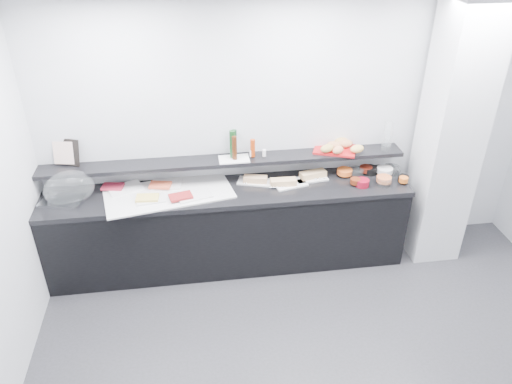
{
  "coord_description": "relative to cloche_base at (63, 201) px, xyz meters",
  "views": [
    {
      "loc": [
        -1.01,
        -2.51,
        3.39
      ],
      "look_at": [
        -0.45,
        1.45,
        1.0
      ],
      "focal_mm": 35.0,
      "sensor_mm": 36.0,
      "label": 1
    }
  ],
  "objects": [
    {
      "name": "bowl_red_jam",
      "position": [
        2.89,
        -0.08,
        0.02
      ],
      "size": [
        0.16,
        0.16,
        0.07
      ],
      "primitive_type": "cylinder",
      "rotation": [
        0.0,
        0.0,
        0.25
      ],
      "color": "maroon",
      "rests_on": "counter_top"
    },
    {
      "name": "tongs_right",
      "position": [
        2.48,
        0.09,
        -0.0
      ],
      "size": [
        0.16,
        0.02,
        0.01
      ],
      "primitive_type": "cylinder",
      "rotation": [
        0.0,
        1.57,
        -0.09
      ],
      "color": "#ACAFB3",
      "rests_on": "sandwich_plate_right"
    },
    {
      "name": "buffet_cabinet",
      "position": [
        1.55,
        0.03,
        -0.5
      ],
      "size": [
        3.6,
        0.6,
        0.85
      ],
      "primitive_type": "cube",
      "color": "black",
      "rests_on": "ground"
    },
    {
      "name": "bowl_black_fruit",
      "position": [
        3.32,
        -0.06,
        0.02
      ],
      "size": [
        0.12,
        0.12,
        0.07
      ],
      "primitive_type": "cylinder",
      "rotation": [
        0.0,
        0.0,
        0.21
      ],
      "color": "black",
      "rests_on": "counter_top"
    },
    {
      "name": "bowl_black_jam",
      "position": [
        3.05,
        0.16,
        0.02
      ],
      "size": [
        0.18,
        0.18,
        0.07
      ],
      "primitive_type": "cylinder",
      "rotation": [
        0.0,
        0.0,
        0.3
      ],
      "color": "black",
      "rests_on": "counter_top"
    },
    {
      "name": "food_meat_b",
      "position": [
        1.1,
        -0.1,
        0.02
      ],
      "size": [
        0.24,
        0.18,
        0.02
      ],
      "primitive_type": "cube",
      "rotation": [
        0.0,
        0.0,
        0.23
      ],
      "color": "maroon",
      "rests_on": "platter_meat_b"
    },
    {
      "name": "sandwich_plate_left",
      "position": [
        1.86,
        0.13,
        -0.01
      ],
      "size": [
        0.42,
        0.28,
        0.01
      ],
      "primitive_type": "cube",
      "rotation": [
        0.0,
        0.0,
        -0.31
      ],
      "color": "silver",
      "rests_on": "counter_top"
    },
    {
      "name": "fill_glass_fruit",
      "position": [
        2.77,
        0.15,
        0.03
      ],
      "size": [
        0.18,
        0.18,
        0.05
      ],
      "primitive_type": "cylinder",
      "rotation": [
        0.0,
        0.0,
        -0.14
      ],
      "color": "orange",
      "rests_on": "bowl_glass_fruit"
    },
    {
      "name": "platter_salmon",
      "position": [
        0.96,
        0.18,
        0.0
      ],
      "size": [
        0.32,
        0.23,
        0.01
      ],
      "primitive_type": "cube",
      "rotation": [
        0.0,
        0.0,
        -0.11
      ],
      "color": "silver",
      "rests_on": "linen_runner"
    },
    {
      "name": "sandwich_plate_mid",
      "position": [
        2.19,
        0.02,
        -0.01
      ],
      "size": [
        0.34,
        0.21,
        0.01
      ],
      "primitive_type": "cube",
      "rotation": [
        0.0,
        0.0,
        0.24
      ],
      "color": "white",
      "rests_on": "counter_top"
    },
    {
      "name": "fill_black_fruit",
      "position": [
        3.31,
        -0.1,
        0.03
      ],
      "size": [
        0.1,
        0.1,
        0.05
      ],
      "primitive_type": "cylinder",
      "rotation": [
        0.0,
        0.0,
        0.16
      ],
      "color": "#C65B1B",
      "rests_on": "bowl_black_fruit"
    },
    {
      "name": "bowl_glass_cream",
      "position": [
        3.27,
        0.13,
        0.02
      ],
      "size": [
        0.22,
        0.22,
        0.07
      ],
      "primitive_type": "cylinder",
      "rotation": [
        0.0,
        0.0,
        -0.23
      ],
      "color": "silver",
      "rests_on": "counter_top"
    },
    {
      "name": "ceiling",
      "position": [
        2.25,
        -1.67,
        1.78
      ],
      "size": [
        5.0,
        5.0,
        0.0
      ],
      "primitive_type": "plane",
      "color": "white",
      "rests_on": "back_wall"
    },
    {
      "name": "shaker_pepper",
      "position": [
        1.94,
        0.19,
        0.28
      ],
      "size": [
        0.05,
        0.05,
        0.07
      ],
      "primitive_type": "cylinder",
      "rotation": [
        0.0,
        0.0,
        -0.4
      ],
      "color": "white",
      "rests_on": "condiment_tray"
    },
    {
      "name": "platter_meat_b",
      "position": [
        1.22,
        -0.06,
        0.0
      ],
      "size": [
        0.37,
        0.3,
        0.01
      ],
      "primitive_type": "cube",
      "rotation": [
        0.0,
        0.0,
        0.27
      ],
      "color": "silver",
      "rests_on": "linen_runner"
    },
    {
      "name": "back_wall",
      "position": [
        2.25,
        0.33,
        0.43
      ],
      "size": [
        5.0,
        0.02,
        2.7
      ],
      "primitive_type": "cube",
      "color": "silver",
      "rests_on": "ground"
    },
    {
      "name": "bread_roll_midw",
      "position": [
        2.67,
        0.23,
        0.29
      ],
      "size": [
        0.18,
        0.15,
        0.08
      ],
      "primitive_type": "ellipsoid",
      "rotation": [
        0.0,
        0.0,
        -0.42
      ],
      "color": "#B06F43",
      "rests_on": "bread_tray"
    },
    {
      "name": "framed_print",
      "position": [
        0.07,
        0.3,
        0.36
      ],
      "size": [
        0.22,
        0.15,
        0.26
      ],
      "primitive_type": "cube",
      "rotation": [
        -0.21,
        0.0,
        -0.42
      ],
      "color": "black",
      "rests_on": "wall_shelf"
    },
    {
      "name": "bottle_brown",
      "position": [
        1.65,
        0.17,
        0.36
      ],
      "size": [
        0.06,
        0.06,
        0.24
      ],
      "primitive_type": "cylinder",
      "rotation": [
        0.0,
        0.0,
        0.24
      ],
      "color": "#3C1B0A",
      "rests_on": "condiment_tray"
    },
    {
      "name": "fill_glass_cream",
      "position": [
        3.19,
        0.12,
        0.03
      ],
      "size": [
        0.2,
        0.2,
        0.05
      ],
      "primitive_type": "cylinder",
      "rotation": [
        0.0,
        0.0,
        -0.26
      ],
      "color": "white",
      "rests_on": "bowl_glass_cream"
    },
    {
      "name": "linen_runner",
      "position": [
        0.98,
        0.03,
        -0.01
      ],
      "size": [
        1.3,
        0.79,
        0.01
      ],
      "primitive_type": "cube",
      "rotation": [
        0.0,
        0.0,
        0.19
      ],
      "color": "silver",
      "rests_on": "counter_top"
    },
    {
      "name": "wall_shelf",
      "position": [
        1.55,
        0.21,
        0.21
      ],
      "size": [
        3.6,
        0.25,
        0.04
      ],
      "primitive_type": "cube",
      "color": "black",
      "rests_on": "back_wall"
    },
    {
      "name": "sandwich_food_left",
      "position": [
        1.84,
        0.12,
        0.02
      ],
      "size": [
        0.25,
        0.14,
        0.06
      ],
      "primitive_type": "cube",
      "rotation": [
        0.0,
        0.0,
        -0.24
      ],
      "color": "tan",
      "rests_on": "sandwich_plate_left"
    },
    {
      "name": "counter_top",
      "position": [
        1.55,
        0.03,
        -0.05
      ],
      "size": [
        3.62,
        0.62,
        0.05
      ],
      "primitive_type": "cube",
      "color": "black",
      "rests_on": "buffet_cabinet"
    },
    {
      "name": "bowl_glass_fruit",
      "position": [
        2.89,
        0.14,
        0.02
      ],
      "size": [
        0.16,
        0.16,
        0.07
      ],
      "primitive_type": "cylinder",
      "rotation": [
        0.0,
        0.0,
        0.04
      ],
      "color": "white",
      "rests_on": "counter_top"
    },
    {
      "name": "tongs_left",
      "position": [
        1.8,
        0.11,
        -0.0
      ],
      "size": [
        0.16,
        0.04,
        0.01
      ],
      "primitive_type": "cylinder",
      "rotation": [
        0.0,
        1.57,
        0.19
      ],
      "color": "#ABAEB2",
      "rests_on": "sandwich_plate_left"
    },
    {
      "name": "platter_meat_a",
      "position": [
        0.56,
        0.16,
        0.0
      ],
      "size": [
        0.38,
        0.32,
        0.01
      ],
      "primitive_type": "cube",
      "rotation": [
        0.0,
        0.0,
        0.39
      ],
      "color": "white",
      "rests_on": "linen_runner"
    },
    {
      "name": "sandwich_food_right",
      "position": [
        2.44,
        0.14,
        0.02
      ],
      "size": [
        0.28,
        0.16,
        0.06
      ],
      "primitive_type": "cube",
      "rotation": [
        0.0,
        0.0,
        0.23
      ],
      "color": "tan",
      "rests_on": "sandwich_plate_right"
    },
    {
      "name": "cloche_dome",
      "position": [
        0.07,
        0.05,
        0.11
      ],
      "size": [
        0.55,
        0.46,
        0.34
      ],
      "primitive_type": "ellipsoid",
      "rotation": [
        0.0,
        0.0,
        0.37
      ],
      "color": "white",
      "rests_on": "cloche_base"
    },
    {
      "name": "shaker_salt",
      "position": [
        1.81,
        0.2,
        0.28
      ],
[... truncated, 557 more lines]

